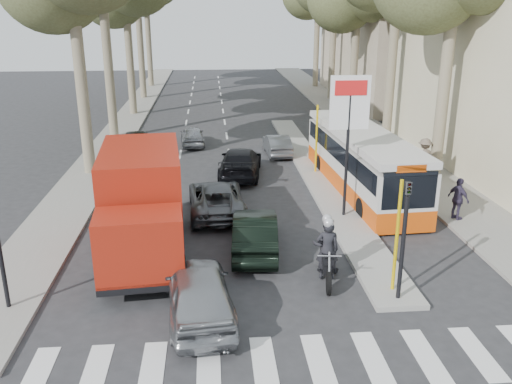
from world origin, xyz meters
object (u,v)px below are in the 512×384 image
(motorcycle, at_px, (327,249))
(silver_hatchback, at_px, (199,292))
(dark_hatchback, at_px, (255,232))
(red_truck, at_px, (142,203))
(city_bus, at_px, (361,159))

(motorcycle, bearing_deg, silver_hatchback, -145.34)
(dark_hatchback, xyz_separation_m, red_truck, (-3.73, -0.01, 1.17))
(dark_hatchback, height_order, red_truck, red_truck)
(silver_hatchback, relative_size, motorcycle, 1.79)
(city_bus, height_order, motorcycle, city_bus)
(silver_hatchback, relative_size, red_truck, 0.63)
(motorcycle, bearing_deg, dark_hatchback, 142.39)
(city_bus, xyz_separation_m, motorcycle, (-3.27, -8.11, -0.54))
(red_truck, relative_size, city_bus, 0.63)
(dark_hatchback, relative_size, red_truck, 0.62)
(city_bus, bearing_deg, silver_hatchback, -128.45)
(dark_hatchback, xyz_separation_m, city_bus, (5.30, 6.07, 0.78))
(red_truck, bearing_deg, motorcycle, -24.43)
(city_bus, distance_m, motorcycle, 8.76)
(silver_hatchback, height_order, motorcycle, motorcycle)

